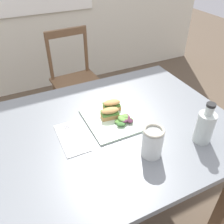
# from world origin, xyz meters

# --- Properties ---
(ground_plane) EXTENTS (8.54, 8.54, 0.00)m
(ground_plane) POSITION_xyz_m (0.00, 0.00, 0.00)
(ground_plane) COLOR brown
(dining_table) EXTENTS (1.25, 0.93, 0.74)m
(dining_table) POSITION_xyz_m (-0.01, 0.00, 0.62)
(dining_table) COLOR slate
(dining_table) RESTS_ON ground
(chair_wooden_far) EXTENTS (0.42, 0.42, 0.87)m
(chair_wooden_far) POSITION_xyz_m (0.16, 1.02, 0.45)
(chair_wooden_far) COLOR brown
(chair_wooden_far) RESTS_ON ground
(plate_lunch) EXTENTS (0.29, 0.29, 0.01)m
(plate_lunch) POSITION_xyz_m (0.06, 0.04, 0.74)
(plate_lunch) COLOR beige
(plate_lunch) RESTS_ON dining_table
(sandwich_half_front) EXTENTS (0.10, 0.07, 0.06)m
(sandwich_half_front) POSITION_xyz_m (0.04, 0.06, 0.78)
(sandwich_half_front) COLOR tan
(sandwich_half_front) RESTS_ON plate_lunch
(sandwich_half_back) EXTENTS (0.10, 0.07, 0.06)m
(sandwich_half_back) POSITION_xyz_m (0.08, 0.12, 0.78)
(sandwich_half_back) COLOR tan
(sandwich_half_back) RESTS_ON plate_lunch
(salad_mixed_greens) EXTENTS (0.11, 0.11, 0.03)m
(salad_mixed_greens) POSITION_xyz_m (0.09, -0.00, 0.76)
(salad_mixed_greens) COLOR #518438
(salad_mixed_greens) RESTS_ON plate_lunch
(napkin_folded) EXTENTS (0.11, 0.24, 0.00)m
(napkin_folded) POSITION_xyz_m (-0.18, 0.01, 0.74)
(napkin_folded) COLOR white
(napkin_folded) RESTS_ON dining_table
(fork_on_napkin) EXTENTS (0.03, 0.19, 0.00)m
(fork_on_napkin) POSITION_xyz_m (-0.18, 0.02, 0.75)
(fork_on_napkin) COLOR silver
(fork_on_napkin) RESTS_ON napkin_folded
(bottle_cold_brew) EXTENTS (0.08, 0.08, 0.20)m
(bottle_cold_brew) POSITION_xyz_m (0.34, -0.26, 0.81)
(bottle_cold_brew) COLOR black
(bottle_cold_brew) RESTS_ON dining_table
(mason_jar_iced_tea) EXTENTS (0.09, 0.09, 0.14)m
(mason_jar_iced_tea) POSITION_xyz_m (0.09, -0.24, 0.80)
(mason_jar_iced_tea) COLOR #C67528
(mason_jar_iced_tea) RESTS_ON dining_table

